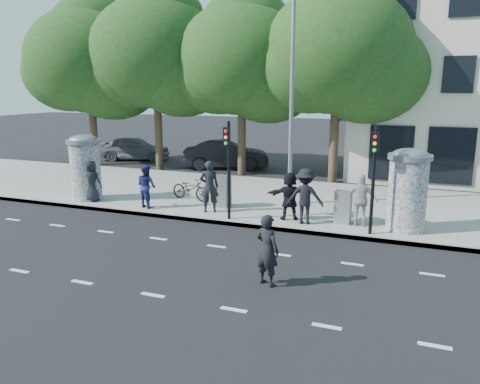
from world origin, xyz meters
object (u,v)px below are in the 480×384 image
at_px(cabinet_left, 222,191).
at_px(car_mid, 226,155).
at_px(ped_a, 91,181).
at_px(ped_f, 290,196).
at_px(ped_e, 361,200).
at_px(car_left, 134,148).
at_px(ped_d, 305,196).
at_px(traffic_pole_near, 228,160).
at_px(cabinet_right, 343,207).
at_px(ped_b, 209,187).
at_px(bicycle, 190,188).
at_px(ad_column_left, 85,166).
at_px(ped_c, 146,186).
at_px(street_lamp, 292,83).
at_px(ad_column_right, 408,188).
at_px(man_road, 267,250).
at_px(traffic_pole_far, 374,169).

relative_size(cabinet_left, car_mid, 0.25).
distance_m(ped_a, ped_f, 8.14).
relative_size(ped_e, car_left, 0.39).
bearing_deg(ped_d, ped_f, -29.25).
xyz_separation_m(traffic_pole_near, ped_f, (1.99, 0.73, -1.24)).
xyz_separation_m(ped_e, cabinet_right, (-0.60, 0.10, -0.32)).
relative_size(ped_b, car_left, 0.42).
bearing_deg(bicycle, ped_d, -95.28).
height_order(traffic_pole_near, ped_e, traffic_pole_near).
xyz_separation_m(cabinet_right, car_mid, (-8.23, 9.46, 0.10)).
xyz_separation_m(ad_column_left, ped_d, (9.20, -0.24, -0.45)).
relative_size(ped_a, ped_c, 1.01).
relative_size(ped_b, bicycle, 1.06).
distance_m(ad_column_left, car_left, 11.53).
relative_size(street_lamp, ped_d, 4.26).
xyz_separation_m(ped_b, cabinet_right, (4.83, 0.26, -0.40)).
xyz_separation_m(ad_column_right, cabinet_left, (-6.68, 0.61, -0.77)).
distance_m(man_road, bicycle, 8.50).
bearing_deg(traffic_pole_far, bicycle, 164.13).
bearing_deg(ped_c, ped_d, -159.53).
bearing_deg(ped_e, bicycle, -12.14).
bearing_deg(ad_column_left, street_lamp, 14.94).
height_order(ad_column_left, traffic_pole_far, traffic_pole_far).
relative_size(ad_column_left, man_road, 1.51).
relative_size(ped_c, man_road, 0.94).
relative_size(street_lamp, man_road, 4.56).
relative_size(man_road, bicycle, 0.97).
bearing_deg(ped_c, traffic_pole_far, -162.86).
bearing_deg(traffic_pole_near, cabinet_left, 120.07).
distance_m(traffic_pole_near, cabinet_right, 4.20).
height_order(ad_column_right, ped_f, ad_column_right).
relative_size(ped_c, ped_f, 0.98).
height_order(ad_column_right, traffic_pole_near, traffic_pole_near).
relative_size(bicycle, cabinet_right, 1.63).
relative_size(ped_d, cabinet_left, 1.53).
distance_m(ad_column_left, man_road, 10.80).
bearing_deg(ped_c, man_road, 162.69).
xyz_separation_m(traffic_pole_near, cabinet_left, (-0.88, 1.51, -1.47)).
bearing_deg(ped_a, ad_column_right, 175.73).
xyz_separation_m(traffic_pole_far, car_left, (-16.06, 11.23, -1.46)).
bearing_deg(traffic_pole_far, traffic_pole_near, 180.00).
xyz_separation_m(traffic_pole_far, ped_d, (-2.20, 0.47, -1.14)).
distance_m(ped_e, cabinet_right, 0.69).
relative_size(cabinet_left, car_left, 0.27).
distance_m(traffic_pole_far, ped_c, 8.46).
bearing_deg(car_left, traffic_pole_far, -142.60).
distance_m(street_lamp, cabinet_right, 5.11).
relative_size(ad_column_left, cabinet_right, 2.38).
bearing_deg(traffic_pole_far, ped_f, 165.42).
distance_m(ad_column_right, car_left, 19.95).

